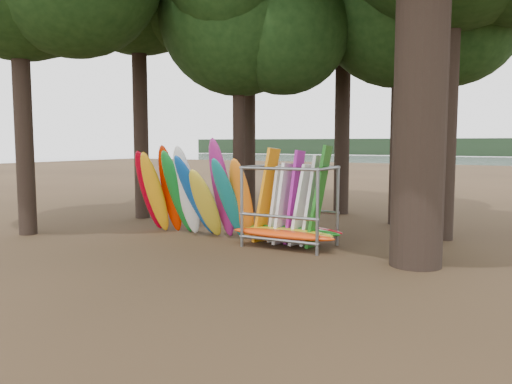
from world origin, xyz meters
The scene contains 7 objects.
ground centered at (0.00, 0.00, 0.00)m, with size 120.00×120.00×0.00m, color #47331E.
lake centered at (0.00, 60.00, 0.00)m, with size 160.00×160.00×0.00m, color gray.
far_shore centered at (0.00, 110.00, 2.00)m, with size 160.00×4.00×4.00m, color black.
oak_3 centered at (3.20, 5.96, 7.83)m, with size 6.80×6.80×10.81m.
oak_5 centered at (-1.64, 3.01, 7.34)m, with size 6.37×6.37×10.13m.
kayak_row centered at (-1.80, 0.40, 1.34)m, with size 4.27×2.06×3.24m.
storage_rack centered at (1.56, 0.58, 1.06)m, with size 3.12×1.52×2.92m.
Camera 1 is at (7.66, -12.18, 2.95)m, focal length 35.00 mm.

